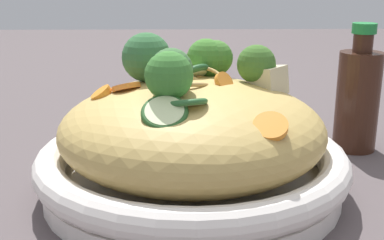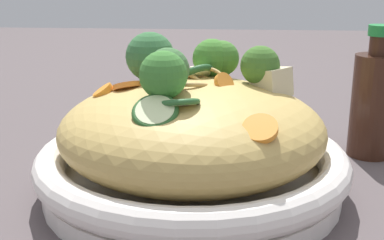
# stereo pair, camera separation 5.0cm
# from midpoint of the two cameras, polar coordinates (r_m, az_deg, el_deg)

# --- Properties ---
(ground_plane) EXTENTS (3.00, 3.00, 0.00)m
(ground_plane) POSITION_cam_midpoint_polar(r_m,az_deg,el_deg) (0.53, -2.74, -7.98)
(ground_plane) COLOR #4E4546
(serving_bowl) EXTENTS (0.32, 0.32, 0.05)m
(serving_bowl) POSITION_cam_midpoint_polar(r_m,az_deg,el_deg) (0.52, -2.78, -5.40)
(serving_bowl) COLOR white
(serving_bowl) RESTS_ON ground_plane
(noodle_heap) EXTENTS (0.27, 0.27, 0.11)m
(noodle_heap) POSITION_cam_midpoint_polar(r_m,az_deg,el_deg) (0.51, -2.85, -1.05)
(noodle_heap) COLOR tan
(noodle_heap) RESTS_ON serving_bowl
(broccoli_florets) EXTENTS (0.17, 0.17, 0.07)m
(broccoli_florets) POSITION_cam_midpoint_polar(r_m,az_deg,el_deg) (0.51, -3.29, 6.31)
(broccoli_florets) COLOR #99C47B
(broccoli_florets) RESTS_ON serving_bowl
(carrot_coins) EXTENTS (0.18, 0.13, 0.04)m
(carrot_coins) POSITION_cam_midpoint_polar(r_m,az_deg,el_deg) (0.47, -4.48, 2.61)
(carrot_coins) COLOR orange
(carrot_coins) RESTS_ON serving_bowl
(zucchini_slices) EXTENTS (0.07, 0.16, 0.04)m
(zucchini_slices) POSITION_cam_midpoint_polar(r_m,az_deg,el_deg) (0.47, -4.43, 3.13)
(zucchini_slices) COLOR beige
(zucchini_slices) RESTS_ON serving_bowl
(chicken_chunks) EXTENTS (0.11, 0.11, 0.03)m
(chicken_chunks) POSITION_cam_midpoint_polar(r_m,az_deg,el_deg) (0.54, 3.38, 4.64)
(chicken_chunks) COLOR beige
(chicken_chunks) RESTS_ON serving_bowl
(soy_sauce_bottle) EXTENTS (0.05, 0.05, 0.16)m
(soy_sauce_bottle) POSITION_cam_midpoint_polar(r_m,az_deg,el_deg) (0.66, 16.21, 2.42)
(soy_sauce_bottle) COLOR #381E14
(soy_sauce_bottle) RESTS_ON ground_plane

